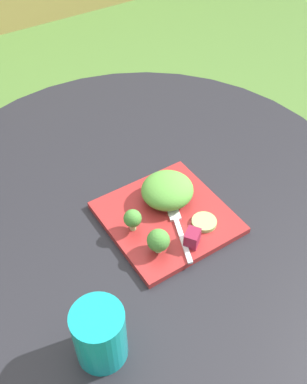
% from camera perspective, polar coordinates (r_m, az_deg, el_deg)
% --- Properties ---
extents(ground_plane, '(12.00, 12.00, 0.00)m').
position_cam_1_polar(ground_plane, '(1.58, -1.04, -18.51)').
color(ground_plane, '#4C7533').
extents(patio_table, '(1.02, 1.02, 0.72)m').
position_cam_1_polar(patio_table, '(1.16, -1.36, -7.66)').
color(patio_table, black).
rests_on(patio_table, ground_plane).
extents(salad_plate, '(0.24, 0.24, 0.01)m').
position_cam_1_polar(salad_plate, '(0.93, 1.69, -3.30)').
color(salad_plate, maroon).
rests_on(salad_plate, patio_table).
extents(drinking_glass, '(0.08, 0.08, 0.11)m').
position_cam_1_polar(drinking_glass, '(0.73, -6.90, -18.02)').
color(drinking_glass, '#0F8C93').
rests_on(drinking_glass, patio_table).
extents(fork, '(0.07, 0.15, 0.00)m').
position_cam_1_polar(fork, '(0.90, 3.19, -4.42)').
color(fork, silver).
rests_on(fork, salad_plate).
extents(lettuce_mound, '(0.11, 0.11, 0.06)m').
position_cam_1_polar(lettuce_mound, '(0.93, 1.79, 0.25)').
color(lettuce_mound, '#519338').
rests_on(lettuce_mound, salad_plate).
extents(broccoli_floret_0, '(0.04, 0.04, 0.05)m').
position_cam_1_polar(broccoli_floret_0, '(0.87, -2.71, -3.46)').
color(broccoli_floret_0, '#99B770').
rests_on(broccoli_floret_0, salad_plate).
extents(broccoli_floret_1, '(0.04, 0.04, 0.05)m').
position_cam_1_polar(broccoli_floret_1, '(0.84, 0.63, -6.28)').
color(broccoli_floret_1, '#99B770').
rests_on(broccoli_floret_1, salad_plate).
extents(cucumber_slice_0, '(0.05, 0.05, 0.01)m').
position_cam_1_polar(cucumber_slice_0, '(0.91, 6.54, -3.88)').
color(cucumber_slice_0, '#8EB766').
rests_on(cucumber_slice_0, salad_plate).
extents(beet_chunk_0, '(0.04, 0.04, 0.03)m').
position_cam_1_polar(beet_chunk_0, '(0.86, 4.82, -6.02)').
color(beet_chunk_0, maroon).
rests_on(beet_chunk_0, salad_plate).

